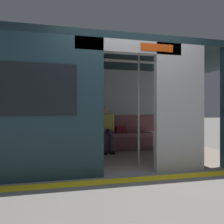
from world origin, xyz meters
The scene contains 9 objects.
ground_plane centered at (0.00, 0.00, 0.00)m, with size 60.00×60.00×0.00m, color gray.
platform_edge_strip centered at (0.00, 0.30, 0.00)m, with size 8.00×0.24×0.01m, color yellow.
train_car centered at (0.05, -1.19, 1.50)m, with size 6.40×2.73×2.28m.
bench_seat centered at (0.00, -2.22, 0.35)m, with size 2.64×0.44×0.46m.
person_seated centered at (-0.03, -2.17, 0.68)m, with size 0.55×0.68×1.19m.
handbag centered at (-0.50, -2.26, 0.55)m, with size 0.26×0.15×0.17m.
book centered at (0.37, -2.29, 0.47)m, with size 0.15×0.22×0.03m, color #B22D2D.
grab_pole_door centered at (0.38, -0.49, 1.07)m, with size 0.04×0.04×2.14m, color silver.
grab_pole_far centered at (-0.38, -0.61, 1.07)m, with size 0.04×0.04×2.14m, color silver.
Camera 1 is at (1.16, 3.55, 1.02)m, focal length 36.82 mm.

